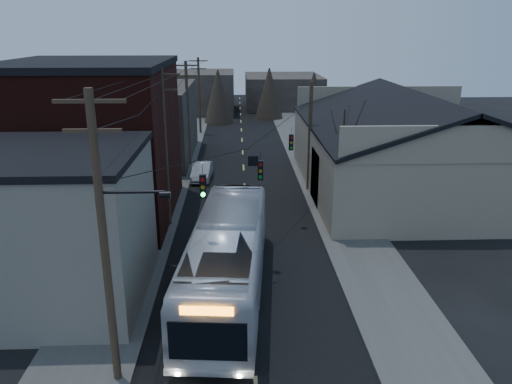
{
  "coord_description": "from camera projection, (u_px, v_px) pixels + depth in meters",
  "views": [
    {
      "loc": [
        -0.56,
        -12.3,
        12.18
      ],
      "look_at": [
        0.52,
        15.64,
        3.0
      ],
      "focal_mm": 35.0,
      "sensor_mm": 36.0,
      "label": 1
    }
  ],
  "objects": [
    {
      "name": "road_surface",
      "position": [
        244.0,
        174.0,
        43.97
      ],
      "size": [
        9.0,
        110.0,
        0.02
      ],
      "primitive_type": "cube",
      "color": "black",
      "rests_on": "ground"
    },
    {
      "name": "sidewalk_left",
      "position": [
        170.0,
        174.0,
        43.72
      ],
      "size": [
        4.0,
        110.0,
        0.12
      ],
      "primitive_type": "cube",
      "color": "#474744",
      "rests_on": "ground"
    },
    {
      "name": "sidewalk_right",
      "position": [
        317.0,
        172.0,
        44.2
      ],
      "size": [
        4.0,
        110.0,
        0.12
      ],
      "primitive_type": "cube",
      "color": "#474744",
      "rests_on": "ground"
    },
    {
      "name": "building_clapboard",
      "position": [
        52.0,
        230.0,
        22.62
      ],
      "size": [
        8.0,
        8.0,
        7.0
      ],
      "primitive_type": "cube",
      "color": "slate",
      "rests_on": "ground"
    },
    {
      "name": "building_brick",
      "position": [
        93.0,
        144.0,
        32.55
      ],
      "size": [
        10.0,
        12.0,
        10.0
      ],
      "primitive_type": "cube",
      "color": "black",
      "rests_on": "ground"
    },
    {
      "name": "building_left_far",
      "position": [
        145.0,
        123.0,
        48.23
      ],
      "size": [
        9.0,
        14.0,
        7.0
      ],
      "primitive_type": "cube",
      "color": "#2F2A26",
      "rests_on": "ground"
    },
    {
      "name": "warehouse",
      "position": [
        411.0,
        156.0,
        38.87
      ],
      "size": [
        16.16,
        20.6,
        7.73
      ],
      "color": "gray",
      "rests_on": "ground"
    },
    {
      "name": "building_far_left",
      "position": [
        201.0,
        92.0,
        76.05
      ],
      "size": [
        10.0,
        12.0,
        6.0
      ],
      "primitive_type": "cube",
      "color": "#2F2A26",
      "rests_on": "ground"
    },
    {
      "name": "building_far_right",
      "position": [
        283.0,
        91.0,
        81.43
      ],
      "size": [
        12.0,
        14.0,
        5.0
      ],
      "primitive_type": "cube",
      "color": "#2F2A26",
      "rests_on": "ground"
    },
    {
      "name": "bare_tree",
      "position": [
        342.0,
        162.0,
        33.6
      ],
      "size": [
        0.4,
        0.4,
        7.2
      ],
      "primitive_type": "cone",
      "color": "black",
      "rests_on": "ground"
    },
    {
      "name": "utility_lines",
      "position": [
        202.0,
        132.0,
        36.75
      ],
      "size": [
        11.24,
        45.28,
        10.5
      ],
      "color": "#382B1E",
      "rests_on": "ground"
    },
    {
      "name": "bus",
      "position": [
        227.0,
        258.0,
        23.5
      ],
      "size": [
        4.32,
        13.8,
        3.78
      ],
      "primitive_type": "imported",
      "rotation": [
        0.0,
        0.0,
        3.06
      ],
      "color": "silver",
      "rests_on": "ground"
    },
    {
      "name": "parked_car",
      "position": [
        202.0,
        171.0,
        42.09
      ],
      "size": [
        1.68,
        4.33,
        1.41
      ],
      "primitive_type": "imported",
      "rotation": [
        0.0,
        0.0,
        -0.05
      ],
      "color": "#AFB1B7",
      "rests_on": "ground"
    }
  ]
}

